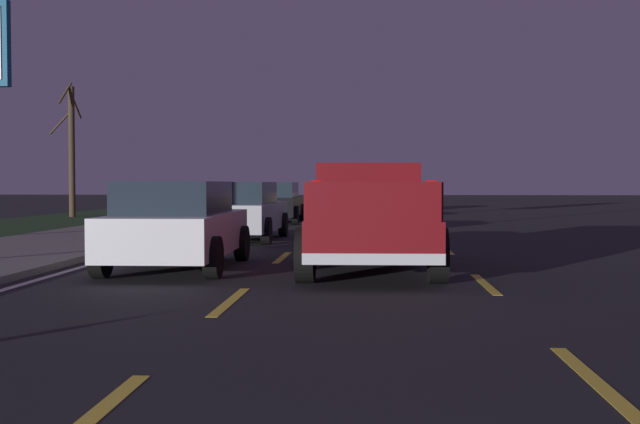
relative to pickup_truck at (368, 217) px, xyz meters
name	(u,v)px	position (x,y,z in m)	size (l,w,h in m)	color
ground	(370,225)	(14.44, -0.01, -0.91)	(144.00, 144.00, 0.00)	black
sidewalk_shoulder	(167,223)	(14.44, 7.44, -0.85)	(108.00, 4.00, 0.12)	slate
grass_verge	(35,224)	(14.44, 12.44, -0.91)	(108.00, 6.00, 0.01)	#1E3819
lane_markings	(296,220)	(18.08, 3.00, -0.91)	(108.72, 7.04, 0.01)	yellow
pickup_truck	(368,217)	(0.00, 0.00, 0.00)	(5.48, 2.38, 1.87)	maroon
sedan_tan	(366,197)	(28.19, 0.23, -0.13)	(4.42, 2.05, 1.54)	#9E845B
sedan_silver	(241,211)	(6.58, 3.37, -0.13)	(4.45, 2.10, 1.54)	#B2B5BA
sedan_black	(275,202)	(15.83, 3.59, -0.13)	(4.40, 2.02, 1.54)	black
sedan_white	(178,224)	(-0.37, 3.34, -0.13)	(4.42, 2.06, 1.54)	silver
bare_tree_far	(71,148)	(20.35, 13.31, 2.17)	(2.19, 1.13, 6.00)	#423323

